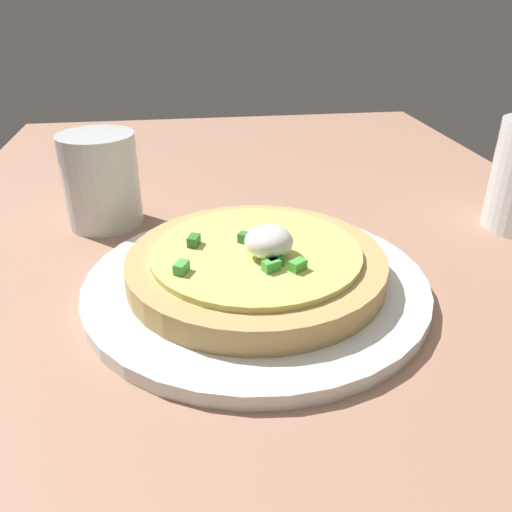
{
  "coord_description": "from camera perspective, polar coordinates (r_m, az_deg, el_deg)",
  "views": [
    {
      "loc": [
        44.4,
        -7.91,
        26.13
      ],
      "look_at": [
        7.26,
        -2.6,
        6.32
      ],
      "focal_mm": 36.86,
      "sensor_mm": 36.0,
      "label": 1
    }
  ],
  "objects": [
    {
      "name": "plate",
      "position": [
        0.44,
        -0.0,
        -3.01
      ],
      "size": [
        28.19,
        28.19,
        1.19
      ],
      "primitive_type": "cylinder",
      "color": "white",
      "rests_on": "dining_table"
    },
    {
      "name": "dining_table",
      "position": [
        0.51,
        1.73,
        -0.76
      ],
      "size": [
        109.91,
        70.85,
        3.13
      ],
      "primitive_type": "cube",
      "color": "#A57861",
      "rests_on": "ground"
    },
    {
      "name": "pizza",
      "position": [
        0.43,
        0.04,
        -0.83
      ],
      "size": [
        21.03,
        21.03,
        5.06
      ],
      "color": "tan",
      "rests_on": "plate"
    },
    {
      "name": "cup_near",
      "position": [
        0.57,
        -16.39,
        7.49
      ],
      "size": [
        7.69,
        7.69,
        9.55
      ],
      "color": "silver",
      "rests_on": "dining_table"
    }
  ]
}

